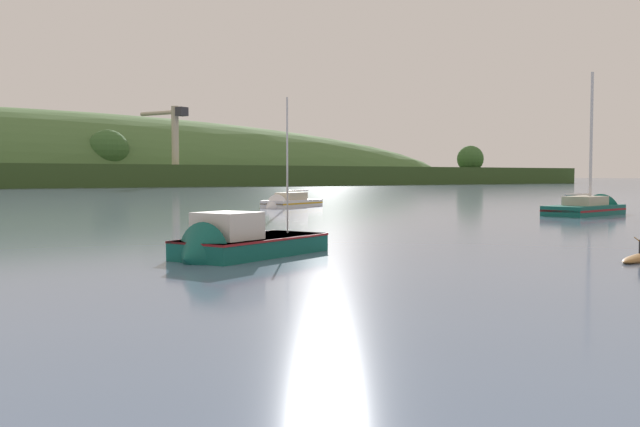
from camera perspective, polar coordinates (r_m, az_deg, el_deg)
The scene contains 4 objects.
dockside_crane at distance 189.56m, azimuth -11.52°, elevation 5.21°, with size 8.79×14.90×20.78m.
sailboat_near_mooring at distance 64.93m, azimuth -2.64°, elevation 0.65°, with size 7.64×5.67×11.10m.
sailboat_far_left at distance 56.80m, azimuth 20.74°, elevation 0.13°, with size 8.64×4.88×11.88m.
fishing_boat_moored at distance 25.36m, azimuth -6.54°, elevation -2.73°, with size 6.86×5.03×3.97m.
Camera 1 is at (-23.88, -0.11, 2.88)m, focal length 40.22 mm.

